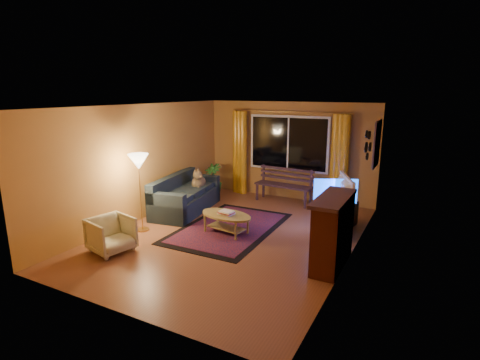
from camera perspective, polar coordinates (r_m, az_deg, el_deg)
The scene contains 22 objects.
floor at distance 7.46m, azimuth -1.09°, elevation -8.42°, with size 4.50×6.00×0.02m, color brown.
ceiling at distance 6.93m, azimuth -1.18°, elevation 11.30°, with size 4.50×6.00×0.02m, color white.
wall_back at distance 9.79m, azimuth 7.44°, elevation 4.43°, with size 4.50×0.02×2.50m, color #BB823B.
wall_left at distance 8.40m, azimuth -14.77°, elevation 2.59°, with size 0.02×6.00×2.50m, color #BB823B.
wall_right at distance 6.34m, azimuth 17.05°, elevation -1.03°, with size 0.02×6.00×2.50m, color #BB823B.
window at distance 9.70m, azimuth 7.34°, elevation 5.54°, with size 2.00×0.02×1.30m, color black.
curtain_rod at distance 9.58m, azimuth 7.39°, elevation 10.25°, with size 0.03×0.03×3.20m, color #BF8C3F.
curtain_left at distance 10.23m, azimuth 0.05°, elevation 4.20°, with size 0.36×0.36×2.24m, color orange.
curtain_right at distance 9.31m, azimuth 14.94°, elevation 2.80°, with size 0.36×0.36×2.24m, color orange.
bench at distance 9.54m, azimuth 6.60°, elevation -2.12°, with size 1.47×0.43×0.44m, color #321E27.
potted_plant at distance 10.10m, azimuth -4.17°, elevation 0.05°, with size 0.48×0.48×0.86m, color #235B1E.
sofa at distance 8.86m, azimuth -8.23°, elevation -2.08°, with size 0.88×2.06×0.83m, color #1C272D.
dog at distance 9.14m, azimuth -6.32°, elevation -0.01°, with size 0.32×0.44×0.48m, color olive, non-canonical shape.
armchair at distance 6.99m, azimuth -19.06°, elevation -7.63°, with size 0.67×0.63×0.69m, color #C9C38F.
floor_lamp at distance 7.70m, azimuth -14.93°, elevation -1.90°, with size 0.26×0.26×1.58m, color #BF8C3F.
rug at distance 7.80m, azimuth -1.63°, elevation -7.27°, with size 1.77×2.80×0.02m, color maroon.
coffee_table at distance 7.47m, azimuth -2.11°, elevation -6.67°, with size 1.11×1.11×0.40m, color olive.
tv_console at distance 7.87m, azimuth 14.82°, elevation -5.69°, with size 0.40×1.19×0.50m, color black.
television at distance 7.71m, azimuth 15.07°, elevation -1.74°, with size 1.09×0.14×0.63m, color black.
fireplace at distance 6.22m, azimuth 13.97°, elevation -7.90°, with size 0.40×1.20×1.10m, color maroon.
mirror_cluster at distance 7.51m, azimuth 18.89°, elevation 5.31°, with size 0.06×0.60×0.56m, color black, non-canonical shape.
painting at distance 8.66m, azimuth 20.13°, elevation 5.21°, with size 0.04×0.76×0.96m, color #C8660C.
Camera 1 is at (3.35, -6.06, 2.78)m, focal length 28.00 mm.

